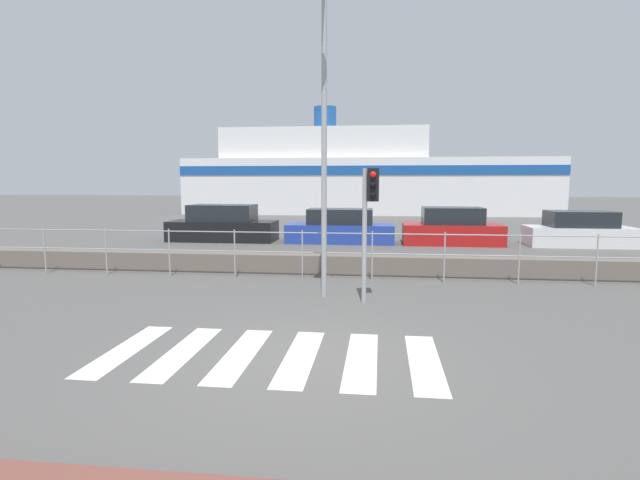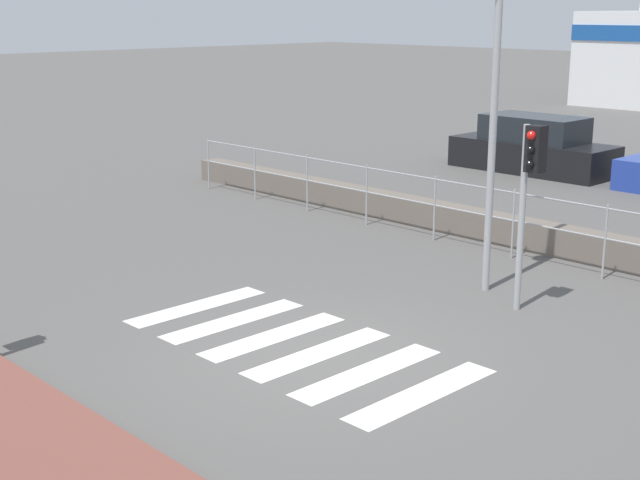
{
  "view_description": "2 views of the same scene",
  "coord_description": "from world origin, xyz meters",
  "views": [
    {
      "loc": [
        1.11,
        -6.99,
        2.57
      ],
      "look_at": [
        0.02,
        2.0,
        1.5
      ],
      "focal_mm": 28.0,
      "sensor_mm": 36.0,
      "label": 1
    },
    {
      "loc": [
        7.96,
        -7.74,
        4.47
      ],
      "look_at": [
        -1.03,
        1.0,
        1.2
      ],
      "focal_mm": 50.0,
      "sensor_mm": 36.0,
      "label": 2
    }
  ],
  "objects": [
    {
      "name": "sidewalk_brick",
      "position": [
        0.0,
        -4.1,
        0.06
      ],
      "size": [
        24.0,
        1.8,
        0.12
      ],
      "color": "brown",
      "rests_on": "ground_plane"
    },
    {
      "name": "streetlamp",
      "position": [
        -0.12,
        3.71,
        4.07
      ],
      "size": [
        0.32,
        1.1,
        6.65
      ],
      "color": "#9EA0A3",
      "rests_on": "ground_plane"
    },
    {
      "name": "crosswalk",
      "position": [
        -0.48,
        0.0,
        0.0
      ],
      "size": [
        4.95,
        2.4,
        0.01
      ],
      "color": "silver",
      "rests_on": "ground_plane"
    },
    {
      "name": "seawall",
      "position": [
        0.0,
        6.69,
        0.26
      ],
      "size": [
        22.34,
        0.55,
        0.53
      ],
      "color": "#6B6056",
      "rests_on": "ground_plane"
    },
    {
      "name": "traffic_light_far",
      "position": [
        0.89,
        3.43,
        2.08
      ],
      "size": [
        0.34,
        0.32,
        2.84
      ],
      "color": "#9EA0A3",
      "rests_on": "ground_plane"
    },
    {
      "name": "ground_plane",
      "position": [
        0.0,
        0.0,
        0.0
      ],
      "size": [
        160.0,
        160.0,
        0.0
      ],
      "primitive_type": "plane",
      "color": "#565451"
    },
    {
      "name": "parked_car_black",
      "position": [
        -5.67,
        13.87,
        0.67
      ],
      "size": [
        4.6,
        1.76,
        1.57
      ],
      "color": "black",
      "rests_on": "ground_plane"
    },
    {
      "name": "harbor_fence",
      "position": [
        0.0,
        5.81,
        0.84
      ],
      "size": [
        20.14,
        0.04,
        1.29
      ],
      "color": "#9EA0A3",
      "rests_on": "ground_plane"
    }
  ]
}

